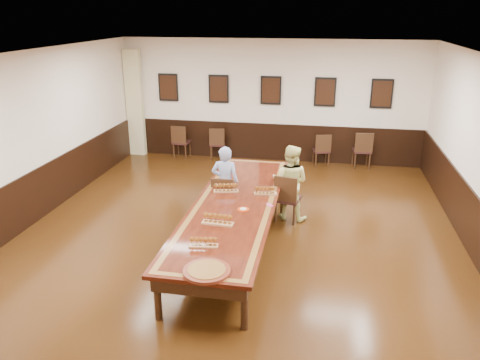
% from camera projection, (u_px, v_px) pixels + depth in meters
% --- Properties ---
extents(floor, '(8.00, 10.00, 0.02)m').
position_uv_depth(floor, '(235.00, 243.00, 8.29)').
color(floor, black).
rests_on(floor, ground).
extents(ceiling, '(8.00, 10.00, 0.02)m').
position_uv_depth(ceiling, '(234.00, 56.00, 7.19)').
color(ceiling, white).
rests_on(ceiling, floor).
extents(wall_back, '(8.00, 0.02, 3.20)m').
position_uv_depth(wall_back, '(271.00, 101.00, 12.37)').
color(wall_back, '#F2DFCA').
rests_on(wall_back, floor).
extents(wall_left, '(0.02, 10.00, 3.20)m').
position_uv_depth(wall_left, '(17.00, 144.00, 8.42)').
color(wall_left, '#F2DFCA').
rests_on(wall_left, floor).
extents(chair_man, '(0.44, 0.48, 0.92)m').
position_uv_depth(chair_man, '(224.00, 198.00, 9.03)').
color(chair_man, black).
rests_on(chair_man, floor).
extents(chair_woman, '(0.53, 0.57, 0.95)m').
position_uv_depth(chair_woman, '(288.00, 197.00, 9.03)').
color(chair_woman, black).
rests_on(chair_woman, floor).
extents(spare_chair_a, '(0.46, 0.49, 0.91)m').
position_uv_depth(spare_chair_a, '(182.00, 141.00, 12.97)').
color(spare_chair_a, black).
rests_on(spare_chair_a, floor).
extents(spare_chair_b, '(0.47, 0.50, 0.88)m').
position_uv_depth(spare_chair_b, '(218.00, 143.00, 12.85)').
color(spare_chair_b, black).
rests_on(spare_chair_b, floor).
extents(spare_chair_c, '(0.50, 0.53, 0.87)m').
position_uv_depth(spare_chair_c, '(321.00, 149.00, 12.26)').
color(spare_chair_c, black).
rests_on(spare_chair_c, floor).
extents(spare_chair_d, '(0.50, 0.53, 0.96)m').
position_uv_depth(spare_chair_d, '(362.00, 149.00, 12.09)').
color(spare_chair_d, black).
rests_on(spare_chair_d, floor).
extents(person_man, '(0.54, 0.36, 1.47)m').
position_uv_depth(person_man, '(225.00, 183.00, 9.03)').
color(person_man, '#4B66BD').
rests_on(person_man, floor).
extents(person_woman, '(0.84, 0.71, 1.49)m').
position_uv_depth(person_woman, '(290.00, 183.00, 9.02)').
color(person_woman, '#EAE992').
rests_on(person_woman, floor).
extents(pink_phone, '(0.14, 0.15, 0.01)m').
position_uv_depth(pink_phone, '(270.00, 205.00, 7.95)').
color(pink_phone, '#DD4993').
rests_on(pink_phone, conference_table).
extents(curtain, '(0.45, 0.18, 2.90)m').
position_uv_depth(curtain, '(135.00, 103.00, 12.88)').
color(curtain, beige).
rests_on(curtain, floor).
extents(wainscoting, '(8.00, 10.00, 1.00)m').
position_uv_depth(wainscoting, '(235.00, 217.00, 8.12)').
color(wainscoting, black).
rests_on(wainscoting, floor).
extents(conference_table, '(1.40, 5.00, 0.76)m').
position_uv_depth(conference_table, '(235.00, 211.00, 8.08)').
color(conference_table, '#320F08').
rests_on(conference_table, floor).
extents(posters, '(6.14, 0.04, 0.74)m').
position_uv_depth(posters, '(271.00, 90.00, 12.20)').
color(posters, black).
rests_on(posters, wall_back).
extents(flight_a, '(0.47, 0.23, 0.17)m').
position_uv_depth(flight_a, '(226.00, 188.00, 8.52)').
color(flight_a, '#A67245').
rests_on(flight_a, conference_table).
extents(flight_b, '(0.43, 0.19, 0.16)m').
position_uv_depth(flight_b, '(265.00, 191.00, 8.40)').
color(flight_b, '#A67245').
rests_on(flight_b, conference_table).
extents(flight_c, '(0.50, 0.18, 0.19)m').
position_uv_depth(flight_c, '(218.00, 219.00, 7.22)').
color(flight_c, '#A67245').
rests_on(flight_c, conference_table).
extents(flight_d, '(0.42, 0.18, 0.15)m').
position_uv_depth(flight_d, '(203.00, 242.00, 6.54)').
color(flight_d, '#A67245').
rests_on(flight_d, conference_table).
extents(red_plate_grp, '(0.20, 0.20, 0.03)m').
position_uv_depth(red_plate_grp, '(243.00, 209.00, 7.77)').
color(red_plate_grp, red).
rests_on(red_plate_grp, conference_table).
extents(carved_platter, '(0.63, 0.63, 0.05)m').
position_uv_depth(carved_platter, '(207.00, 271.00, 5.92)').
color(carved_platter, '#591E11').
rests_on(carved_platter, conference_table).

